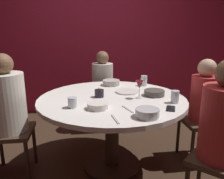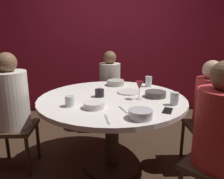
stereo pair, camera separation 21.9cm
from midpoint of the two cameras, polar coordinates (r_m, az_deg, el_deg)
The scene contains 20 objects.
ground_plane at distance 2.54m, azimuth 2.61°, elevation -18.63°, with size 8.00×8.00×0.00m, color #382619.
back_wall at distance 3.96m, azimuth 0.79°, elevation 13.37°, with size 6.00×0.10×2.60m, color maroon.
dining_table at distance 2.26m, azimuth 2.79°, elevation -5.48°, with size 1.44×1.44×0.76m.
seated_diner_left at distance 2.36m, azimuth -21.79°, elevation -2.58°, with size 0.40×0.40×1.20m.
seated_diner_back at distance 3.20m, azimuth 1.41°, elevation 2.07°, with size 0.40×0.40×1.12m.
seated_diner_right at distance 2.51m, azimuth 25.54°, elevation -3.06°, with size 0.40×0.40×1.12m.
seated_diner_front_right at distance 1.78m, azimuth 28.83°, elevation -8.65°, with size 0.57×0.57×1.22m.
candle_holder at distance 2.23m, azimuth -0.37°, elevation -0.91°, with size 0.09×0.09×0.10m.
wine_glass at distance 2.16m, azimuth 9.82°, elevation 0.85°, with size 0.08×0.08×0.18m.
dinner_plate at distance 2.40m, azimuth 6.95°, elevation -0.66°, with size 0.25×0.25×0.01m, color silver.
cell_phone at distance 1.93m, azimuth 17.09°, elevation -5.16°, with size 0.07×0.14×0.01m, color black.
bowl_serving_large at distance 1.72m, azimuth 10.86°, elevation -6.19°, with size 0.18×0.18×0.07m, color #B7B7BC.
bowl_salad_center at distance 2.70m, azimuth 3.25°, elevation 1.72°, with size 0.20×0.20×0.06m, color #B2ADA3.
bowl_small_white at distance 1.91m, azimuth -1.27°, elevation -4.00°, with size 0.18×0.18×0.05m, color silver.
bowl_sauce_side at distance 2.29m, azimuth 13.64°, elevation -1.16°, with size 0.21×0.21×0.06m, color #4C4742.
cup_near_candle at distance 1.96m, azimuth -7.51°, elevation -2.98°, with size 0.08×0.08×0.09m, color silver.
cup_by_left_diner at distance 2.09m, azimuth 18.43°, elevation -2.25°, with size 0.07×0.07×0.11m, color silver.
cup_by_right_diner at distance 2.68m, azimuth 11.55°, elevation 1.97°, with size 0.07×0.07×0.12m, color silver.
fork_near_plate at distance 1.88m, azimuth 6.26°, elevation -5.13°, with size 0.02×0.18×0.01m, color #B7B7BC.
knife_near_plate at distance 1.68m, azimuth 2.59°, elevation -7.57°, with size 0.02×0.18×0.01m, color #B7B7BC.
Camera 2 is at (-0.07, -2.12, 1.40)m, focal length 36.21 mm.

